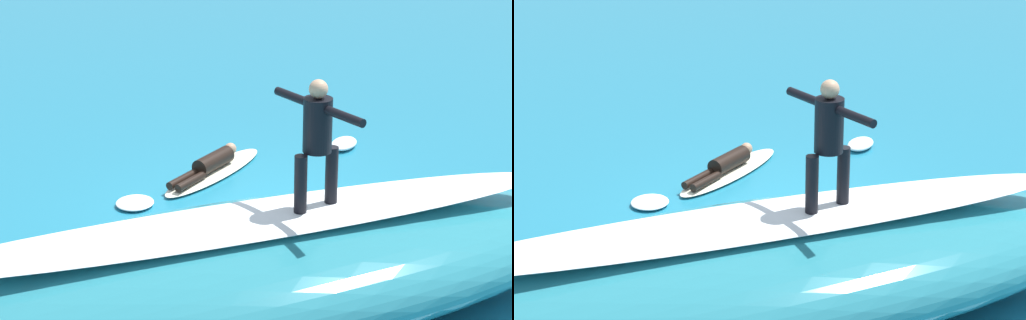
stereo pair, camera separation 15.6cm
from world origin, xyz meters
The scene contains 10 objects.
ground_plane centered at (0.00, 0.00, 0.00)m, with size 120.00×120.00×0.00m, color teal.
wave_crest centered at (0.36, 2.80, 0.59)m, with size 8.75×2.93×1.19m, color teal.
wave_foam_lip centered at (0.36, 2.80, 1.23)m, with size 7.44×1.03×0.08m, color white.
surfboard_riding centered at (-0.42, 2.55, 1.22)m, with size 1.96×0.53×0.07m, color #EAE5C6.
surfer_riding centered at (-0.42, 2.55, 2.11)m, with size 0.87×1.20×1.47m.
surfboard_paddling centered at (0.74, -1.55, 0.04)m, with size 2.36×0.56×0.08m, color #EAE5C6.
surfer_paddling centered at (0.80, -1.45, 0.21)m, with size 1.06×1.40×0.29m.
foam_patch_near centered at (1.86, -0.40, 0.05)m, with size 0.57×0.55×0.09m, color white.
foam_patch_mid centered at (-1.43, -2.65, 0.07)m, with size 0.64×0.39×0.14m, color white.
foam_patch_far centered at (0.98, 2.26, 0.05)m, with size 0.78×0.51×0.10m, color white.
Camera 2 is at (0.46, 12.03, 5.54)m, focal length 66.39 mm.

